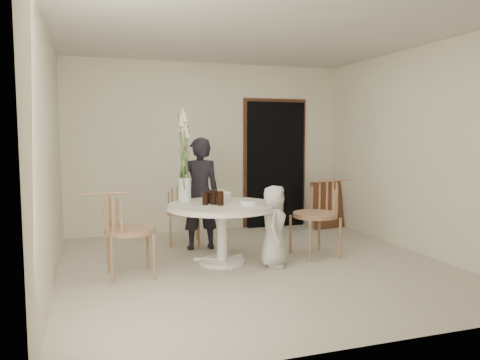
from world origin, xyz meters
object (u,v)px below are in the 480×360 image
object	(u,v)px
boy	(274,226)
birthday_cake	(222,197)
chair_far	(184,205)
chair_left	(117,222)
chair_right	(324,206)
girl	(199,194)
flower_vase	(184,162)
table	(222,213)

from	to	relation	value
boy	birthday_cake	world-z (taller)	boy
chair_far	boy	xyz separation A→B (m)	(0.76, -1.59, -0.06)
chair_left	boy	xyz separation A→B (m)	(1.78, -0.12, -0.13)
chair_right	girl	xyz separation A→B (m)	(-1.46, 0.81, 0.12)
chair_far	flower_vase	bearing A→B (deg)	-91.04
chair_far	birthday_cake	bearing A→B (deg)	-67.00
table	boy	world-z (taller)	boy
chair_left	table	bearing A→B (deg)	-82.01
chair_right	flower_vase	world-z (taller)	flower_vase
chair_right	chair_left	world-z (taller)	chair_right
chair_far	chair_left	bearing A→B (deg)	-115.53
chair_right	birthday_cake	distance (m)	1.35
flower_vase	table	bearing A→B (deg)	-39.70
chair_far	birthday_cake	xyz separation A→B (m)	(0.26, -1.08, 0.24)
girl	birthday_cake	bearing A→B (deg)	104.35
chair_left	flower_vase	size ratio (longest dim) A/B	0.81
chair_far	girl	size ratio (longest dim) A/B	0.56
chair_left	boy	distance (m)	1.79
girl	flower_vase	world-z (taller)	flower_vase
chair_right	boy	distance (m)	0.89
girl	boy	world-z (taller)	girl
birthday_cake	flower_vase	bearing A→B (deg)	160.84
boy	birthday_cake	distance (m)	0.77
girl	boy	bearing A→B (deg)	121.38
boy	chair_far	bearing A→B (deg)	51.48
flower_vase	boy	bearing A→B (deg)	-35.13
table	chair_left	bearing A→B (deg)	-170.27
chair_right	chair_left	xyz separation A→B (m)	(-2.61, -0.19, -0.02)
chair_left	girl	distance (m)	1.53
table	chair_far	xyz separation A→B (m)	(-0.22, 1.26, -0.07)
chair_far	birthday_cake	distance (m)	1.14
girl	chair_far	bearing A→B (deg)	-73.11
girl	flower_vase	bearing A→B (deg)	58.99
table	chair_left	world-z (taller)	chair_left
chair_far	boy	world-z (taller)	boy
boy	chair_right	bearing A→B (deg)	-44.00
girl	chair_right	bearing A→B (deg)	152.68
flower_vase	girl	bearing A→B (deg)	57.20
table	chair_left	xyz separation A→B (m)	(-1.24, -0.21, 0.00)
table	flower_vase	xyz separation A→B (m)	(-0.39, 0.32, 0.60)
chair_left	boy	world-z (taller)	boy
table	birthday_cake	world-z (taller)	birthday_cake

